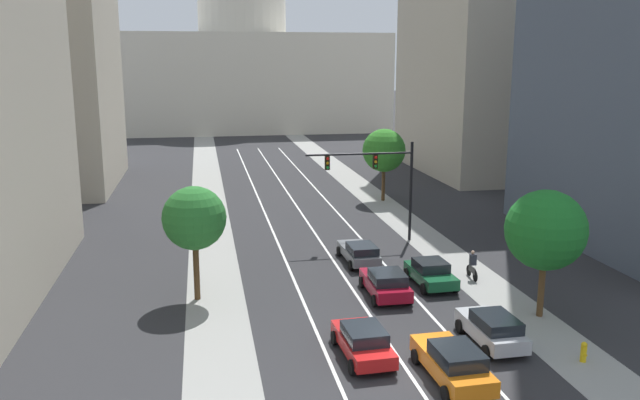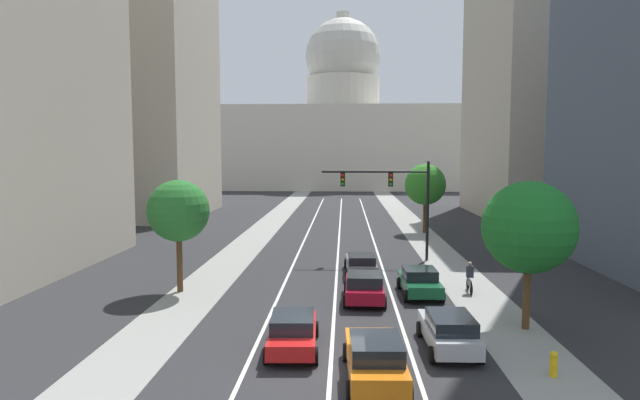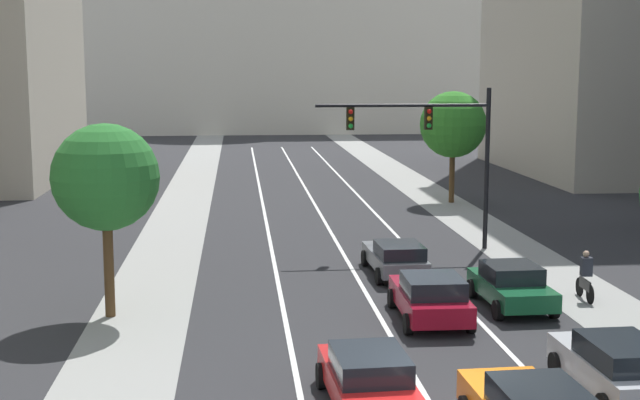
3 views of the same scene
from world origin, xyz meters
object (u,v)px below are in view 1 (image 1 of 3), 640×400
(fire_hydrant, at_px, (584,352))
(street_tree_mid_right, at_px, (546,230))
(car_crimson, at_px, (386,283))
(car_red, at_px, (363,341))
(car_silver, at_px, (492,328))
(traffic_signal_mast, at_px, (379,173))
(car_orange, at_px, (453,362))
(street_tree_far_right, at_px, (384,151))
(cyclist, at_px, (472,265))
(car_gray, at_px, (359,252))
(street_tree_mid_left, at_px, (194,219))
(capitol_building, at_px, (243,61))
(car_green, at_px, (431,273))

(fire_hydrant, xyz_separation_m, street_tree_mid_right, (0.73, 5.05, 3.99))
(car_crimson, height_order, street_tree_mid_right, street_tree_mid_right)
(car_red, distance_m, fire_hydrant, 9.38)
(car_silver, bearing_deg, traffic_signal_mast, 0.47)
(fire_hydrant, bearing_deg, car_orange, -174.43)
(street_tree_far_right, bearing_deg, cyclist, -92.07)
(car_orange, distance_m, fire_hydrant, 6.16)
(car_gray, bearing_deg, cyclist, -127.08)
(car_gray, distance_m, traffic_signal_mast, 6.73)
(street_tree_mid_right, bearing_deg, car_crimson, 149.47)
(fire_hydrant, bearing_deg, street_tree_far_right, 89.16)
(cyclist, bearing_deg, car_silver, 164.78)
(street_tree_mid_left, bearing_deg, car_crimson, -8.19)
(car_red, bearing_deg, street_tree_mid_left, 37.29)
(car_red, relative_size, traffic_signal_mast, 0.58)
(car_silver, bearing_deg, car_gray, 12.01)
(capitol_building, distance_m, street_tree_mid_right, 94.27)
(car_gray, relative_size, car_silver, 1.07)
(car_crimson, distance_m, car_silver, 7.43)
(capitol_building, height_order, car_orange, capitol_building)
(capitol_building, height_order, car_crimson, capitol_building)
(capitol_building, distance_m, car_silver, 97.11)
(car_orange, xyz_separation_m, car_crimson, (-0.01, 9.69, -0.02))
(car_crimson, xyz_separation_m, car_red, (-3.01, -6.99, -0.03))
(cyclist, distance_m, street_tree_far_right, 22.38)
(car_gray, height_order, car_silver, car_silver)
(car_gray, bearing_deg, traffic_signal_mast, -30.05)
(car_crimson, bearing_deg, street_tree_mid_left, 82.61)
(car_gray, height_order, car_crimson, car_crimson)
(street_tree_mid_right, xyz_separation_m, street_tree_far_right, (-0.25, 28.04, 0.14))
(traffic_signal_mast, xyz_separation_m, street_tree_far_right, (4.09, 13.27, -0.30))
(car_orange, xyz_separation_m, car_silver, (3.02, 2.90, -0.01))
(car_silver, relative_size, street_tree_mid_right, 0.66)
(car_crimson, relative_size, traffic_signal_mast, 0.58)
(car_gray, xyz_separation_m, traffic_signal_mast, (2.51, 4.64, 4.18))
(car_crimson, bearing_deg, street_tree_mid_right, -119.73)
(car_red, xyz_separation_m, fire_hydrant, (9.14, -2.10, -0.29))
(capitol_building, xyz_separation_m, car_gray, (1.52, -83.44, -11.66))
(street_tree_mid_left, bearing_deg, car_orange, -47.88)
(fire_hydrant, relative_size, cyclist, 0.53)
(car_silver, distance_m, car_green, 8.09)
(car_red, relative_size, fire_hydrant, 4.88)
(capitol_building, xyz_separation_m, street_tree_mid_right, (8.37, -93.57, -7.93))
(car_orange, height_order, traffic_signal_mast, traffic_signal_mast)
(car_green, distance_m, street_tree_mid_right, 7.56)
(traffic_signal_mast, bearing_deg, street_tree_mid_left, -143.63)
(car_silver, bearing_deg, fire_hydrant, -127.73)
(car_orange, height_order, fire_hydrant, car_orange)
(fire_hydrant, distance_m, street_tree_mid_right, 6.48)
(car_silver, distance_m, cyclist, 9.17)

